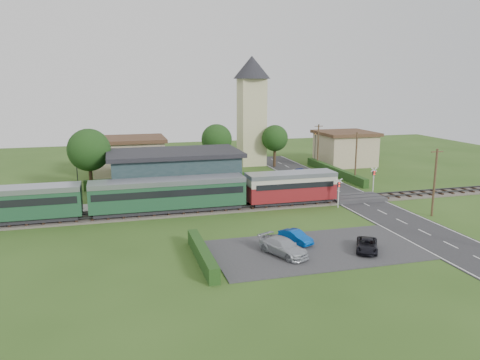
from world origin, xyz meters
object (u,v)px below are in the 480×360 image
object	(u,v)px
train	(137,196)
house_west	(128,156)
crossing_signal_near	(339,189)
equipment_hut	(108,194)
pedestrian_near	(238,189)
car_park_dark	(367,245)
house_east	(345,148)
car_park_blue	(296,237)
church_tower	(252,103)
pedestrian_far	(112,200)
car_park_silver	(283,247)
station_building	(175,172)
crossing_signal_far	(374,177)
car_on_road	(302,171)

from	to	relation	value
train	house_west	xyz separation A→B (m)	(0.02, 23.00, 0.61)
crossing_signal_near	train	bearing A→B (deg)	173.59
equipment_hut	pedestrian_near	bearing A→B (deg)	1.58
house_west	car_park_dark	size ratio (longest dim) A/B	3.03
house_east	pedestrian_near	world-z (taller)	house_east
pedestrian_near	car_park_blue	bearing A→B (deg)	78.70
church_tower	pedestrian_far	xyz separation A→B (m)	(-22.53, -23.27, -9.02)
car_park_silver	equipment_hut	bearing A→B (deg)	103.64
station_building	car_park_blue	distance (m)	22.47
crossing_signal_far	pedestrian_far	xyz separation A→B (m)	(-31.13, 0.33, -0.93)
equipment_hut	car_park_dark	bearing A→B (deg)	-42.55
house_east	car_park_blue	xyz separation A→B (m)	(-22.54, -34.10, -2.17)
pedestrian_near	train	bearing A→B (deg)	2.89
house_east	crossing_signal_near	bearing A→B (deg)	-119.13
equipment_hut	car_park_dark	distance (m)	27.62
church_tower	car_park_silver	bearing A→B (deg)	-103.26
car_park_blue	pedestrian_near	distance (m)	15.74
house_west	car_park_silver	distance (m)	38.95
station_building	crossing_signal_far	size ratio (longest dim) A/B	4.88
car_park_blue	pedestrian_near	size ratio (longest dim) A/B	1.82
church_tower	crossing_signal_far	bearing A→B (deg)	-69.98
station_building	house_east	bearing A→B (deg)	23.44
house_east	pedestrian_near	size ratio (longest dim) A/B	4.85
station_building	car_park_blue	size ratio (longest dim) A/B	4.83
pedestrian_near	pedestrian_far	bearing A→B (deg)	-10.72
equipment_hut	car_on_road	bearing A→B (deg)	23.64
church_tower	car_park_dark	xyz separation A→B (m)	(-2.67, -41.46, -9.65)
crossing_signal_far	car_on_road	xyz separation A→B (m)	(-4.08, 12.85, -1.55)
crossing_signal_near	car_park_blue	xyz separation A→B (m)	(-8.94, -9.69, -1.52)
station_building	crossing_signal_far	bearing A→B (deg)	-15.63
pedestrian_near	church_tower	bearing A→B (deg)	-124.72
train	house_east	xyz separation A→B (m)	(35.02, 22.00, 0.62)
church_tower	crossing_signal_near	bearing A→B (deg)	-87.18
house_west	car_on_road	distance (m)	25.81
equipment_hut	crossing_signal_near	bearing A→B (deg)	-12.94
crossing_signal_near	crossing_signal_far	size ratio (longest dim) A/B	1.00
car_on_road	train	bearing A→B (deg)	117.15
equipment_hut	pedestrian_far	distance (m)	0.86
house_east	crossing_signal_far	xyz separation A→B (m)	(-6.40, -19.61, -0.66)
station_building	car_park_dark	bearing A→B (deg)	-63.25
house_west	car_park_blue	xyz separation A→B (m)	(12.46, -35.10, -2.17)
equipment_hut	pedestrian_near	world-z (taller)	equipment_hut
car_park_blue	car_park_dark	size ratio (longest dim) A/B	0.93
car_on_road	car_park_silver	bearing A→B (deg)	149.98
train	pedestrian_far	size ratio (longest dim) A/B	28.41
crossing_signal_far	train	bearing A→B (deg)	-175.22
crossing_signal_near	car_on_road	xyz separation A→B (m)	(3.12, 17.65, -1.55)
crossing_signal_near	car_on_road	size ratio (longest dim) A/B	1.03
house_west	crossing_signal_near	size ratio (longest dim) A/B	3.30
house_east	crossing_signal_near	xyz separation A→B (m)	(-13.60, -24.41, -0.66)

